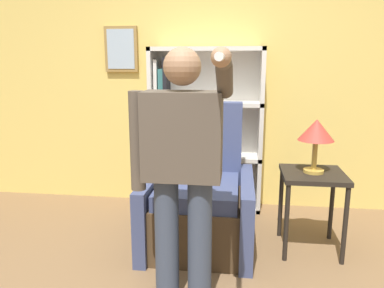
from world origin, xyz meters
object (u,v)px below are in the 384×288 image
(armchair, at_px, (200,201))
(side_table, at_px, (312,186))
(person_standing, at_px, (182,163))
(bookcase, at_px, (196,133))
(table_lamp, at_px, (316,132))

(armchair, height_order, side_table, armchair)
(side_table, bearing_deg, person_standing, -138.94)
(bookcase, relative_size, side_table, 2.52)
(side_table, height_order, table_lamp, table_lamp)
(armchair, xyz_separation_m, table_lamp, (0.90, -0.03, 0.61))
(bookcase, height_order, side_table, bookcase)
(table_lamp, bearing_deg, side_table, 0.00)
(person_standing, relative_size, table_lamp, 3.75)
(person_standing, xyz_separation_m, table_lamp, (0.91, 0.80, 0.06))
(person_standing, bearing_deg, side_table, 41.06)
(bookcase, height_order, armchair, bookcase)
(bookcase, bearing_deg, table_lamp, -38.74)
(bookcase, bearing_deg, side_table, -38.74)
(side_table, bearing_deg, bookcase, 141.26)
(table_lamp, bearing_deg, armchair, 177.95)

